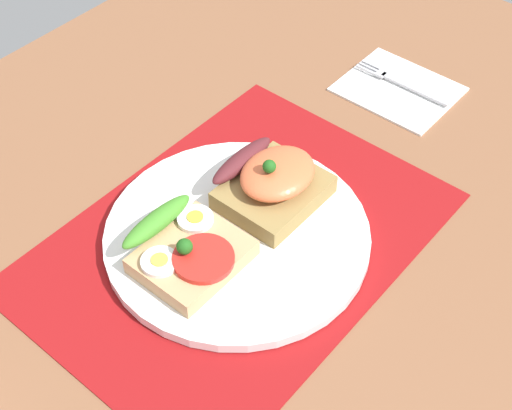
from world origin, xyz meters
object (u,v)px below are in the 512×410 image
plate (237,235)px  fork (399,82)px  napkin (398,88)px  sandwich_egg_tomato (187,250)px  sandwich_salmon (274,183)px

plate → fork: size_ratio=2.07×
plate → napkin: plate is taller
napkin → plate: bearing=-178.5°
sandwich_egg_tomato → sandwich_salmon: size_ratio=0.99×
plate → fork: plate is taller
plate → napkin: (32.03, 0.86, -0.58)cm
napkin → fork: fork is taller
sandwich_egg_tomato → fork: size_ratio=0.79×
plate → sandwich_salmon: 6.73cm
sandwich_egg_tomato → sandwich_salmon: sandwich_salmon is taller
sandwich_egg_tomato → fork: sandwich_egg_tomato is taller
sandwich_egg_tomato → napkin: size_ratio=0.76×
sandwich_egg_tomato → napkin: 38.03cm
napkin → fork: size_ratio=1.04×
sandwich_egg_tomato → sandwich_salmon: bearing=-5.2°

